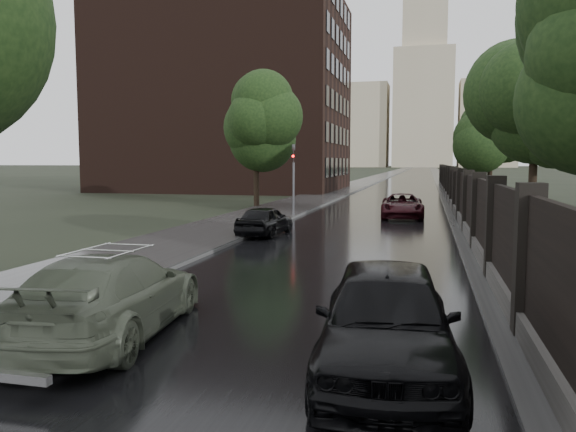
# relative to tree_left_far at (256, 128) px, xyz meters

# --- Properties ---
(road) EXTENTS (8.00, 420.00, 0.02)m
(road) POSITION_rel_tree_left_far_xyz_m (8.00, 160.00, -5.23)
(road) COLOR black
(road) RESTS_ON ground
(sidewalk_left) EXTENTS (4.00, 420.00, 0.16)m
(sidewalk_left) POSITION_rel_tree_left_far_xyz_m (2.00, 160.00, -5.16)
(sidewalk_left) COLOR #2D2D2D
(sidewalk_left) RESTS_ON ground
(verge_right) EXTENTS (3.00, 420.00, 0.08)m
(verge_right) POSITION_rel_tree_left_far_xyz_m (13.50, 160.00, -5.20)
(verge_right) COLOR #2D2D2D
(verge_right) RESTS_ON ground
(fence_right) EXTENTS (0.45, 75.72, 2.70)m
(fence_right) POSITION_rel_tree_left_far_xyz_m (12.60, 2.01, -4.23)
(fence_right) COLOR #383533
(fence_right) RESTS_ON ground
(tree_left_far) EXTENTS (4.25, 4.25, 7.39)m
(tree_left_far) POSITION_rel_tree_left_far_xyz_m (0.00, 0.00, 0.00)
(tree_left_far) COLOR black
(tree_left_far) RESTS_ON ground
(tree_right_b) EXTENTS (4.08, 4.08, 7.01)m
(tree_right_b) POSITION_rel_tree_left_far_xyz_m (15.50, -8.00, -0.29)
(tree_right_b) COLOR black
(tree_right_b) RESTS_ON ground
(tree_right_c) EXTENTS (4.08, 4.08, 7.01)m
(tree_right_c) POSITION_rel_tree_left_far_xyz_m (15.50, 10.00, -0.29)
(tree_right_c) COLOR black
(tree_right_c) RESTS_ON ground
(traffic_light) EXTENTS (0.16, 0.32, 4.00)m
(traffic_light) POSITION_rel_tree_left_far_xyz_m (3.70, -5.01, -2.84)
(traffic_light) COLOR #59595E
(traffic_light) RESTS_ON ground
(brick_building) EXTENTS (24.00, 18.00, 20.00)m
(brick_building) POSITION_rel_tree_left_far_xyz_m (-10.00, 22.00, 4.76)
(brick_building) COLOR black
(brick_building) RESTS_ON ground
(stalinist_tower) EXTENTS (92.00, 30.00, 159.00)m
(stalinist_tower) POSITION_rel_tree_left_far_xyz_m (8.00, 270.00, 33.14)
(stalinist_tower) COLOR tan
(stalinist_tower) RESTS_ON ground
(volga_sedan) EXTENTS (2.69, 5.31, 1.48)m
(volga_sedan) POSITION_rel_tree_left_far_xyz_m (5.54, -26.66, -4.50)
(volga_sedan) COLOR #474F3F
(volga_sedan) RESTS_ON ground
(hatchback_left) EXTENTS (1.79, 3.78, 1.25)m
(hatchback_left) POSITION_rel_tree_left_far_xyz_m (4.40, -13.08, -4.62)
(hatchback_left) COLOR black
(hatchback_left) RESTS_ON ground
(car_right_near) EXTENTS (2.26, 4.87, 1.62)m
(car_right_near) POSITION_rel_tree_left_far_xyz_m (10.36, -27.26, -4.43)
(car_right_near) COLOR black
(car_right_near) RESTS_ON ground
(car_right_far) EXTENTS (2.45, 4.88, 1.32)m
(car_right_far) POSITION_rel_tree_left_far_xyz_m (9.60, -4.36, -4.58)
(car_right_far) COLOR black
(car_right_far) RESTS_ON ground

